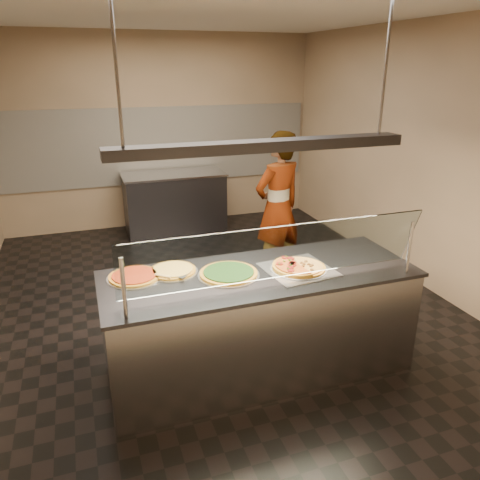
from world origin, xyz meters
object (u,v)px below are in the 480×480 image
object	(u,v)px
pizza_spatula	(170,275)
half_pizza_sausage	(310,265)
half_pizza_pepperoni	(287,267)
pizza_spinach	(228,273)
perforated_tray	(298,269)
pizza_tomato	(134,276)
sneeze_guard	(278,254)
worker	(278,208)
serving_counter	(259,322)
heat_lamp_housing	(262,146)
prep_table	(175,202)
pizza_cheese	(173,270)

from	to	relation	value
pizza_spatula	half_pizza_sausage	bearing A→B (deg)	-9.12
half_pizza_pepperoni	pizza_spinach	distance (m)	0.48
perforated_tray	half_pizza_sausage	bearing A→B (deg)	-1.47
pizza_tomato	pizza_spatula	xyz separation A→B (m)	(0.27, -0.10, 0.01)
sneeze_guard	pizza_spinach	distance (m)	0.54
perforated_tray	sneeze_guard	bearing A→B (deg)	-137.52
pizza_spatula	pizza_tomato	bearing A→B (deg)	158.58
half_pizza_sausage	worker	size ratio (longest dim) A/B	0.25
sneeze_guard	worker	xyz separation A→B (m)	(0.89, 2.04, -0.32)
serving_counter	pizza_tomato	size ratio (longest dim) A/B	5.95
perforated_tray	half_pizza_pepperoni	world-z (taller)	half_pizza_pepperoni
heat_lamp_housing	worker	bearing A→B (deg)	62.28
half_pizza_pepperoni	prep_table	distance (m)	3.99
serving_counter	half_pizza_sausage	bearing A→B (deg)	-7.74
serving_counter	heat_lamp_housing	xyz separation A→B (m)	(0.00, 0.00, 1.48)
half_pizza_pepperoni	pizza_spatula	xyz separation A→B (m)	(-0.92, 0.18, -0.01)
sneeze_guard	heat_lamp_housing	size ratio (longest dim) A/B	1.01
pizza_tomato	prep_table	bearing A→B (deg)	73.95
pizza_spinach	serving_counter	bearing A→B (deg)	-8.38
pizza_tomato	pizza_spatula	world-z (taller)	pizza_spatula
pizza_cheese	heat_lamp_housing	bearing A→B (deg)	-19.95
half_pizza_pepperoni	sneeze_guard	bearing A→B (deg)	-126.03
serving_counter	sneeze_guard	size ratio (longest dim) A/B	1.10
serving_counter	pizza_tomato	world-z (taller)	pizza_tomato
perforated_tray	half_pizza_sausage	distance (m)	0.11
sneeze_guard	perforated_tray	size ratio (longest dim) A/B	4.04
prep_table	pizza_cheese	bearing A→B (deg)	-101.53
pizza_tomato	sneeze_guard	bearing A→B (deg)	-30.31
half_pizza_pepperoni	worker	distance (m)	1.88
sneeze_guard	serving_counter	bearing A→B (deg)	90.00
perforated_tray	serving_counter	bearing A→B (deg)	170.20
pizza_spinach	prep_table	world-z (taller)	pizza_spinach
pizza_tomato	pizza_spatula	distance (m)	0.29
serving_counter	pizza_spinach	bearing A→B (deg)	171.62
serving_counter	pizza_cheese	size ratio (longest dim) A/B	6.34
perforated_tray	pizza_spatula	world-z (taller)	pizza_spatula
pizza_spinach	worker	world-z (taller)	worker
sneeze_guard	prep_table	world-z (taller)	sneeze_guard
half_pizza_sausage	pizza_tomato	world-z (taller)	half_pizza_sausage
pizza_cheese	prep_table	world-z (taller)	pizza_cheese
pizza_spinach	worker	bearing A→B (deg)	55.25
sneeze_guard	perforated_tray	world-z (taller)	sneeze_guard
prep_table	pizza_spatula	bearing A→B (deg)	-101.79
serving_counter	pizza_spatula	distance (m)	0.88
perforated_tray	half_pizza_sausage	size ratio (longest dim) A/B	1.27
pizza_spinach	worker	size ratio (longest dim) A/B	0.27
serving_counter	heat_lamp_housing	world-z (taller)	heat_lamp_housing
pizza_tomato	prep_table	world-z (taller)	pizza_tomato
half_pizza_sausage	heat_lamp_housing	world-z (taller)	heat_lamp_housing
serving_counter	pizza_cheese	world-z (taller)	pizza_cheese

